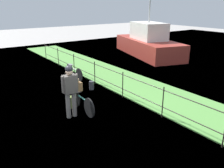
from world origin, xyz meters
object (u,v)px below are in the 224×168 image
wooden_crate (76,86)px  bicycle_parked (74,72)px  mooring_bollard (92,85)px  backpack_on_paving (71,102)px  bicycle_main (82,102)px  cyclist_person (70,87)px  moored_boat_near (148,43)px  terrier_dog (76,80)px

wooden_crate → bicycle_parked: size_ratio=0.19×
wooden_crate → mooring_bollard: wooden_crate is taller
mooring_bollard → bicycle_parked: bearing=176.8°
backpack_on_paving → bicycle_main: bearing=-80.7°
cyclist_person → moored_boat_near: size_ratio=0.25×
bicycle_parked → bicycle_main: bearing=-23.0°
wooden_crate → cyclist_person: cyclist_person is taller
mooring_bollard → bicycle_main: bearing=-39.9°
wooden_crate → terrier_dog: (0.02, -0.00, 0.22)m
bicycle_main → bicycle_parked: (-3.37, 1.43, -0.00)m
bicycle_main → mooring_bollard: 2.08m
wooden_crate → backpack_on_paving: wooden_crate is taller
bicycle_main → mooring_bollard: (-1.59, 1.33, -0.15)m
mooring_bollard → moored_boat_near: moored_boat_near is taller
cyclist_person → bicycle_parked: bearing=151.9°
wooden_crate → moored_boat_near: 9.51m
wooden_crate → bicycle_parked: (-3.02, 1.42, -0.45)m
bicycle_main → wooden_crate: wooden_crate is taller
bicycle_main → bicycle_parked: 3.66m
wooden_crate → backpack_on_paving: size_ratio=0.82×
backpack_on_paving → bicycle_parked: 3.31m
bicycle_main → backpack_on_paving: (-0.48, -0.18, -0.13)m
wooden_crate → mooring_bollard: (-1.24, 1.32, -0.60)m
backpack_on_paving → moored_boat_near: size_ratio=0.06×
terrier_dog → mooring_bollard: terrier_dog is taller
backpack_on_paving → moored_boat_near: (-4.81, 8.31, 0.62)m
moored_boat_near → cyclist_person: bearing=-57.6°
cyclist_person → bicycle_parked: size_ratio=1.00×
moored_boat_near → mooring_bollard: bearing=-61.5°
mooring_bollard → backpack_on_paving: bearing=-53.5°
terrier_dog → cyclist_person: (0.48, -0.46, 0.00)m
backpack_on_paving → cyclist_person: bearing=-124.5°
terrier_dog → bicycle_parked: 3.43m
wooden_crate → terrier_dog: bearing=-1.5°
wooden_crate → bicycle_parked: 3.37m
wooden_crate → bicycle_parked: bearing=154.8°
mooring_bollard → bicycle_parked: (-1.78, 0.10, 0.15)m
terrier_dog → cyclist_person: size_ratio=0.19×
mooring_bollard → moored_boat_near: 7.77m
bicycle_main → terrier_dog: bearing=178.5°
bicycle_main → mooring_bollard: size_ratio=4.46×
wooden_crate → bicycle_main: bearing=-1.5°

